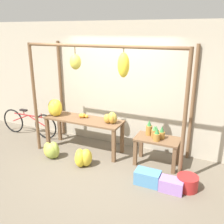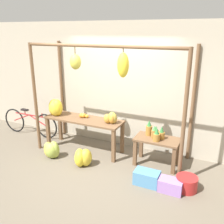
{
  "view_description": "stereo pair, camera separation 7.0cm",
  "coord_description": "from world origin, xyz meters",
  "views": [
    {
      "loc": [
        2.09,
        -3.75,
        2.6
      ],
      "look_at": [
        0.08,
        0.69,
        1.0
      ],
      "focal_mm": 40.0,
      "sensor_mm": 36.0,
      "label": 1
    },
    {
      "loc": [
        2.16,
        -3.72,
        2.6
      ],
      "look_at": [
        0.08,
        0.69,
        1.0
      ],
      "focal_mm": 40.0,
      "sensor_mm": 36.0,
      "label": 2
    }
  ],
  "objects": [
    {
      "name": "parked_bicycle",
      "position": [
        -2.32,
        0.82,
        0.34
      ],
      "size": [
        1.68,
        0.08,
        0.69
      ],
      "color": "black",
      "rests_on": "ground_plane"
    },
    {
      "name": "banana_pile_ground_left",
      "position": [
        -1.04,
        0.08,
        0.17
      ],
      "size": [
        0.43,
        0.34,
        0.35
      ],
      "color": "#9EB247",
      "rests_on": "ground_plane"
    },
    {
      "name": "banana_pile_ground_right",
      "position": [
        -0.28,
        0.06,
        0.17
      ],
      "size": [
        0.37,
        0.41,
        0.36
      ],
      "color": "gold",
      "rests_on": "ground_plane"
    },
    {
      "name": "shop_wall_back",
      "position": [
        0.0,
        1.35,
        1.4
      ],
      "size": [
        8.0,
        0.08,
        2.8
      ],
      "color": "#B2A893",
      "rests_on": "ground_plane"
    },
    {
      "name": "ground_plane",
      "position": [
        0.0,
        0.0,
        0.0
      ],
      "size": [
        20.0,
        20.0,
        0.0
      ],
      "primitive_type": "plane",
      "color": "#665B4C"
    },
    {
      "name": "blue_bucket",
      "position": [
        1.75,
        0.12,
        0.12
      ],
      "size": [
        0.36,
        0.36,
        0.25
      ],
      "color": "#AD2323",
      "rests_on": "ground_plane"
    },
    {
      "name": "papaya_pile",
      "position": [
        0.07,
        0.68,
        0.87
      ],
      "size": [
        0.29,
        0.21,
        0.25
      ],
      "color": "gold",
      "rests_on": "display_table_main"
    },
    {
      "name": "display_table_main",
      "position": [
        -0.61,
        0.69,
        0.63
      ],
      "size": [
        1.76,
        0.55,
        0.75
      ],
      "color": "brown",
      "rests_on": "ground_plane"
    },
    {
      "name": "pineapple_cluster",
      "position": [
        1.0,
        0.73,
        0.69
      ],
      "size": [
        0.4,
        0.34,
        0.32
      ],
      "color": "#A3702D",
      "rests_on": "display_table_side"
    },
    {
      "name": "display_table_side",
      "position": [
        1.05,
        0.72,
        0.45
      ],
      "size": [
        0.87,
        0.48,
        0.58
      ],
      "color": "brown",
      "rests_on": "ground_plane"
    },
    {
      "name": "orange_pile",
      "position": [
        -0.65,
        0.75,
        0.8
      ],
      "size": [
        0.21,
        0.14,
        0.09
      ],
      "color": "orange",
      "rests_on": "display_table_main"
    },
    {
      "name": "fruit_crate_purple",
      "position": [
        1.52,
        -0.04,
        0.11
      ],
      "size": [
        0.4,
        0.24,
        0.23
      ],
      "color": "#9970B7",
      "rests_on": "ground_plane"
    },
    {
      "name": "stall_awning",
      "position": [
        0.02,
        0.56,
        1.62
      ],
      "size": [
        3.24,
        1.09,
        2.37
      ],
      "color": "brown",
      "rests_on": "ground_plane"
    },
    {
      "name": "banana_pile_on_table",
      "position": [
        -1.3,
        0.62,
        0.93
      ],
      "size": [
        0.44,
        0.36,
        0.38
      ],
      "color": "yellow",
      "rests_on": "display_table_main"
    },
    {
      "name": "fruit_crate_white",
      "position": [
        1.09,
        -0.01,
        0.13
      ],
      "size": [
        0.44,
        0.27,
        0.25
      ],
      "color": "#4C84B2",
      "rests_on": "ground_plane"
    }
  ]
}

